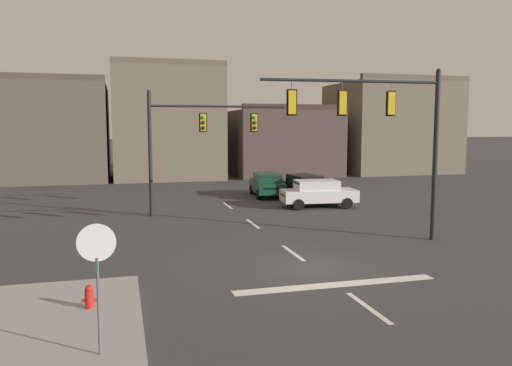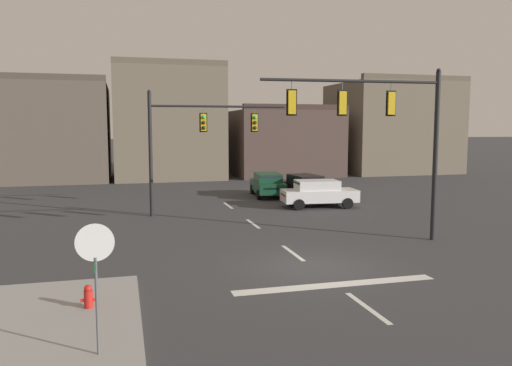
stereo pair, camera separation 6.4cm
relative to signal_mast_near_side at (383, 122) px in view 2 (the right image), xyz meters
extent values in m
plane|color=#353538|center=(-4.06, -2.82, -4.94)|extent=(400.00, 400.00, 0.00)
cube|color=gray|center=(-12.34, -6.82, -4.86)|extent=(5.00, 8.00, 0.15)
cube|color=silver|center=(-4.06, -4.82, -4.93)|extent=(6.40, 0.50, 0.01)
cube|color=silver|center=(-4.06, -6.82, -4.93)|extent=(0.16, 2.40, 0.01)
cube|color=silver|center=(-4.06, -0.82, -4.93)|extent=(0.16, 2.40, 0.01)
cube|color=silver|center=(-4.06, 5.18, -4.93)|extent=(0.16, 2.40, 0.01)
cube|color=silver|center=(-4.06, 11.18, -4.93)|extent=(0.16, 2.40, 0.01)
cylinder|color=black|center=(2.37, -0.17, -1.46)|extent=(0.20, 0.20, 6.96)
cylinder|color=black|center=(-1.33, 0.08, 1.59)|extent=(7.41, 0.61, 0.12)
sphere|color=black|center=(2.37, -0.17, 2.07)|extent=(0.18, 0.18, 0.18)
cylinder|color=#56565B|center=(0.31, -0.03, 1.36)|extent=(0.03, 0.03, 0.35)
cube|color=gold|center=(0.31, -0.03, 0.73)|extent=(0.32, 0.26, 0.90)
sphere|color=green|center=(0.32, 0.10, 1.01)|extent=(0.20, 0.20, 0.20)
sphere|color=#2D2314|center=(0.32, 0.10, 0.73)|extent=(0.20, 0.20, 0.20)
sphere|color=black|center=(0.32, 0.10, 0.45)|extent=(0.20, 0.20, 0.20)
cube|color=black|center=(0.31, -0.05, 0.73)|extent=(0.42, 0.06, 1.02)
cylinder|color=#56565B|center=(-1.74, 0.10, 1.36)|extent=(0.03, 0.03, 0.35)
cube|color=gold|center=(-1.74, 0.10, 0.73)|extent=(0.32, 0.26, 0.90)
sphere|color=green|center=(-1.73, 0.23, 1.01)|extent=(0.20, 0.20, 0.20)
sphere|color=#2D2314|center=(-1.73, 0.23, 0.73)|extent=(0.20, 0.20, 0.20)
sphere|color=black|center=(-1.73, 0.23, 0.45)|extent=(0.20, 0.20, 0.20)
cube|color=black|center=(-1.74, 0.08, 0.73)|extent=(0.42, 0.06, 1.02)
cylinder|color=#56565B|center=(-3.80, 0.24, 1.36)|extent=(0.03, 0.03, 0.35)
cube|color=gold|center=(-3.80, 0.24, 0.73)|extent=(0.32, 0.26, 0.90)
sphere|color=green|center=(-3.79, 0.37, 1.01)|extent=(0.20, 0.20, 0.20)
sphere|color=#2D2314|center=(-3.79, 0.37, 0.73)|extent=(0.20, 0.20, 0.20)
sphere|color=black|center=(-3.79, 0.37, 0.45)|extent=(0.20, 0.20, 0.20)
cube|color=black|center=(-3.80, 0.22, 0.73)|extent=(0.42, 0.06, 1.02)
cylinder|color=black|center=(-8.73, 8.65, -1.68)|extent=(0.20, 0.20, 6.53)
cylinder|color=black|center=(-5.09, 8.51, 0.89)|extent=(7.30, 0.39, 0.12)
sphere|color=black|center=(-8.73, 8.65, 1.64)|extent=(0.18, 0.18, 0.18)
cylinder|color=#56565B|center=(-5.93, 8.55, 0.66)|extent=(0.03, 0.03, 0.35)
cube|color=gold|center=(-5.93, 8.55, 0.03)|extent=(0.31, 0.25, 0.90)
sphere|color=green|center=(-5.93, 8.42, 0.31)|extent=(0.20, 0.20, 0.20)
sphere|color=#2D2314|center=(-5.93, 8.42, 0.03)|extent=(0.20, 0.20, 0.20)
sphere|color=black|center=(-5.93, 8.42, -0.25)|extent=(0.20, 0.20, 0.20)
cube|color=black|center=(-5.93, 8.57, 0.03)|extent=(0.42, 0.05, 1.02)
cylinder|color=#56565B|center=(-3.12, 8.44, 0.66)|extent=(0.03, 0.03, 0.35)
cube|color=gold|center=(-3.12, 8.44, 0.03)|extent=(0.31, 0.25, 0.90)
sphere|color=green|center=(-3.13, 8.31, 0.31)|extent=(0.20, 0.20, 0.20)
sphere|color=#2D2314|center=(-3.13, 8.31, 0.03)|extent=(0.20, 0.20, 0.20)
sphere|color=black|center=(-3.13, 8.31, -0.25)|extent=(0.20, 0.20, 0.20)
cube|color=black|center=(-3.12, 8.46, 0.03)|extent=(0.42, 0.05, 1.02)
cylinder|color=#56565B|center=(-10.75, -8.20, -3.86)|extent=(0.06, 0.06, 2.15)
cylinder|color=white|center=(-10.75, -8.20, -2.49)|extent=(0.76, 0.03, 0.76)
cylinder|color=#B21414|center=(-10.75, -8.18, -2.49)|extent=(0.68, 0.03, 0.68)
cube|color=#19592D|center=(-10.75, -8.20, -2.94)|extent=(0.02, 0.64, 0.16)
cube|color=black|center=(1.39, 12.39, -4.24)|extent=(2.18, 4.54, 0.70)
cube|color=black|center=(1.37, 12.54, -3.61)|extent=(1.81, 2.59, 0.56)
cube|color=#2D3842|center=(1.44, 11.78, -3.63)|extent=(1.54, 0.38, 0.47)
cube|color=#2D3842|center=(1.27, 13.71, -3.63)|extent=(1.53, 0.35, 0.46)
cylinder|color=black|center=(2.36, 11.02, -4.62)|extent=(0.27, 0.66, 0.64)
cylinder|color=black|center=(0.66, 10.87, -4.62)|extent=(0.27, 0.66, 0.64)
cylinder|color=black|center=(2.11, 13.91, -4.62)|extent=(0.27, 0.66, 0.64)
cylinder|color=black|center=(0.41, 13.76, -4.62)|extent=(0.27, 0.66, 0.64)
sphere|color=silver|center=(2.15, 10.27, -4.19)|extent=(0.16, 0.16, 0.16)
sphere|color=silver|center=(1.00, 10.17, -4.19)|extent=(0.16, 0.16, 0.16)
cube|color=maroon|center=(1.20, 14.56, -4.16)|extent=(1.37, 0.16, 0.12)
cube|color=#143D28|center=(-0.60, 14.56, -4.24)|extent=(2.23, 4.56, 0.70)
cube|color=#143D28|center=(-0.61, 14.42, -3.61)|extent=(1.84, 2.61, 0.56)
cube|color=#2D3842|center=(-0.54, 15.18, -3.63)|extent=(1.54, 0.40, 0.47)
cube|color=#2D3842|center=(-0.73, 13.25, -3.63)|extent=(1.53, 0.37, 0.46)
cylinder|color=black|center=(-1.30, 16.09, -4.62)|extent=(0.28, 0.66, 0.64)
cylinder|color=black|center=(0.39, 15.92, -4.62)|extent=(0.28, 0.66, 0.64)
cylinder|color=black|center=(-1.59, 13.21, -4.62)|extent=(0.28, 0.66, 0.64)
cylinder|color=black|center=(0.10, 13.03, -4.62)|extent=(0.28, 0.66, 0.64)
sphere|color=silver|center=(-0.95, 16.79, -4.19)|extent=(0.16, 0.16, 0.16)
sphere|color=silver|center=(0.20, 16.68, -4.19)|extent=(0.16, 0.16, 0.16)
cube|color=maroon|center=(-0.82, 12.40, -4.16)|extent=(1.37, 0.18, 0.12)
cube|color=silver|center=(1.04, 9.19, -4.24)|extent=(4.55, 2.21, 0.70)
cube|color=silver|center=(0.89, 9.21, -3.61)|extent=(2.61, 1.83, 0.56)
cube|color=#2D3842|center=(1.65, 9.13, -3.63)|extent=(0.39, 1.54, 0.47)
cube|color=#2D3842|center=(-0.27, 9.32, -3.63)|extent=(0.36, 1.53, 0.46)
cylinder|color=black|center=(2.57, 9.90, -4.62)|extent=(0.66, 0.28, 0.64)
cylinder|color=black|center=(2.41, 8.21, -4.62)|extent=(0.66, 0.28, 0.64)
cylinder|color=black|center=(-0.32, 10.18, -4.62)|extent=(0.66, 0.28, 0.64)
cylinder|color=black|center=(-0.49, 8.49, -4.62)|extent=(0.66, 0.28, 0.64)
sphere|color=silver|center=(3.27, 9.56, -4.19)|extent=(0.16, 0.16, 0.16)
sphere|color=silver|center=(3.16, 8.41, -4.19)|extent=(0.16, 0.16, 0.16)
cube|color=maroon|center=(-1.13, 9.40, -4.16)|extent=(0.17, 1.37, 0.12)
cylinder|color=red|center=(-11.11, -5.38, -4.61)|extent=(0.22, 0.22, 0.55)
cylinder|color=red|center=(-11.11, -5.38, -4.89)|extent=(0.30, 0.30, 0.10)
sphere|color=red|center=(-11.11, -5.38, -4.29)|extent=(0.20, 0.20, 0.20)
cylinder|color=red|center=(-11.26, -5.38, -4.59)|extent=(0.10, 0.08, 0.08)
cylinder|color=red|center=(-10.96, -5.38, -4.59)|extent=(0.10, 0.08, 0.08)
cube|color=brown|center=(-16.09, 31.34, -0.70)|extent=(9.54, 12.42, 8.49)
cube|color=#493F35|center=(-16.09, 25.44, 3.80)|extent=(9.54, 0.60, 0.50)
cube|color=#665B4C|center=(-6.00, 29.22, 0.05)|extent=(9.75, 8.18, 9.97)
cube|color=brown|center=(-6.00, 25.44, 5.29)|extent=(9.75, 0.60, 0.50)
cube|color=#473833|center=(5.31, 31.97, -1.78)|extent=(10.05, 13.67, 6.31)
cube|color=#3A2B26|center=(5.31, 25.44, 1.62)|extent=(10.05, 0.60, 0.50)
cube|color=#665B4C|center=(17.61, 30.08, -0.31)|extent=(11.61, 9.89, 9.26)
cube|color=brown|center=(17.61, 25.44, 4.57)|extent=(11.61, 0.60, 0.50)
camera|label=1|loc=(-10.23, -18.43, -0.23)|focal=35.41mm
camera|label=2|loc=(-10.17, -18.44, -0.23)|focal=35.41mm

